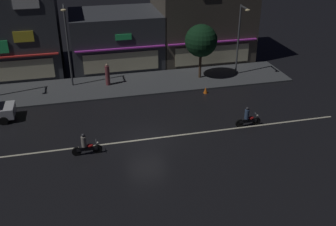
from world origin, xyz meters
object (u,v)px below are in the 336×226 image
streetlamp_east (240,34)px  motorcycle_following (248,118)px  motorcycle_lead (86,146)px  streetlamp_mid (67,40)px  pedestrian_on_sidewalk (108,75)px  traffic_cone (206,90)px

streetlamp_east → motorcycle_following: (-3.00, -9.24, -3.33)m
streetlamp_east → motorcycle_following: bearing=-108.0°
motorcycle_following → streetlamp_east: bearing=69.3°
motorcycle_following → motorcycle_lead: bearing=-177.3°
streetlamp_mid → pedestrian_on_sidewalk: bearing=-7.9°
streetlamp_mid → streetlamp_east: streetlamp_mid is taller
motorcycle_lead → traffic_cone: bearing=-148.4°
motorcycle_following → traffic_cone: size_ratio=3.45×
streetlamp_mid → streetlamp_east: bearing=-3.1°
motorcycle_lead → traffic_cone: 12.61m
streetlamp_east → traffic_cone: (-4.06, -3.07, -3.69)m
motorcycle_lead → pedestrian_on_sidewalk: bearing=-106.4°
streetlamp_east → motorcycle_lead: 18.01m
streetlamp_east → motorcycle_lead: size_ratio=3.37×
streetlamp_mid → motorcycle_lead: streetlamp_mid is taller
streetlamp_east → streetlamp_mid: bearing=176.9°
pedestrian_on_sidewalk → motorcycle_following: bearing=119.5°
pedestrian_on_sidewalk → traffic_cone: size_ratio=3.54×
motorcycle_lead → motorcycle_following: 11.44m
pedestrian_on_sidewalk → streetlamp_mid: bearing=-21.3°
motorcycle_lead → streetlamp_east: bearing=-147.8°
motorcycle_lead → streetlamp_mid: bearing=-90.5°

